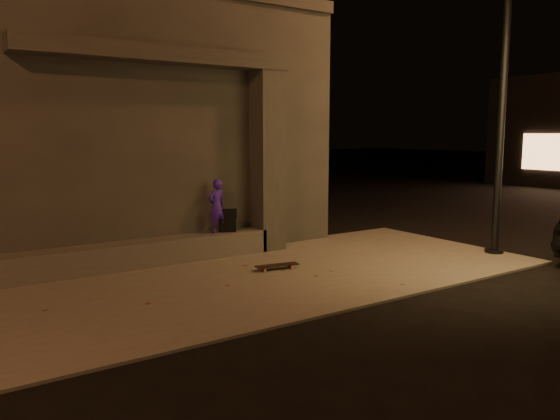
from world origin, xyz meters
TOP-DOWN VIEW (x-y plane):
  - ground at (0.00, 0.00)m, footprint 120.00×120.00m
  - sidewalk at (0.00, 2.00)m, footprint 11.00×4.40m
  - building at (-1.00, 6.49)m, footprint 9.00×5.10m
  - ledge at (-1.50, 3.75)m, footprint 6.00×0.55m
  - column at (1.70, 3.75)m, footprint 0.55×0.55m
  - canopy at (-0.50, 3.80)m, footprint 5.00×0.70m
  - skateboarder at (0.53, 3.75)m, footprint 0.43×0.34m
  - backpack at (0.76, 3.75)m, footprint 0.39×0.33m
  - skateboard at (0.87, 2.15)m, footprint 0.80×0.33m
  - street_lamp_0 at (5.26, 0.88)m, footprint 0.36×0.36m

SIDE VIEW (x-z plane):
  - ground at x=0.00m, z-range 0.00..0.00m
  - sidewalk at x=0.00m, z-range 0.00..0.04m
  - skateboard at x=0.87m, z-range 0.07..0.15m
  - ledge at x=-1.50m, z-range 0.04..0.49m
  - backpack at x=0.76m, z-range 0.42..0.88m
  - skateboarder at x=0.53m, z-range 0.49..1.53m
  - column at x=1.70m, z-range 0.04..3.64m
  - building at x=-1.00m, z-range -0.01..5.22m
  - canopy at x=-0.50m, z-range 3.64..3.92m
  - street_lamp_0 at x=5.26m, z-range 0.49..7.95m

